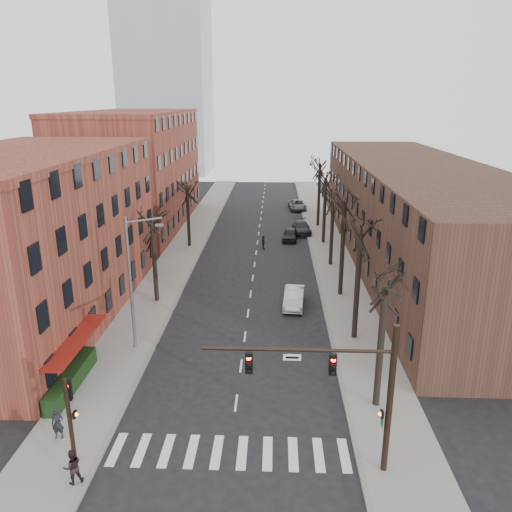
# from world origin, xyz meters

# --- Properties ---
(ground) EXTENTS (160.00, 160.00, 0.00)m
(ground) POSITION_xyz_m (0.00, 0.00, 0.00)
(ground) COLOR black
(ground) RESTS_ON ground
(sidewalk_left) EXTENTS (4.00, 90.00, 0.15)m
(sidewalk_left) POSITION_xyz_m (-8.00, 35.00, 0.07)
(sidewalk_left) COLOR gray
(sidewalk_left) RESTS_ON ground
(sidewalk_right) EXTENTS (4.00, 90.00, 0.15)m
(sidewalk_right) POSITION_xyz_m (8.00, 35.00, 0.07)
(sidewalk_right) COLOR gray
(sidewalk_right) RESTS_ON ground
(building_left_near) EXTENTS (12.00, 26.00, 12.00)m
(building_left_near) POSITION_xyz_m (-16.00, 15.00, 6.00)
(building_left_near) COLOR brown
(building_left_near) RESTS_ON ground
(building_left_far) EXTENTS (12.00, 28.00, 14.00)m
(building_left_far) POSITION_xyz_m (-16.00, 44.00, 7.00)
(building_left_far) COLOR brown
(building_left_far) RESTS_ON ground
(building_right) EXTENTS (12.00, 50.00, 10.00)m
(building_right) POSITION_xyz_m (16.00, 30.00, 5.00)
(building_right) COLOR #4B2F23
(building_right) RESTS_ON ground
(office_tower) EXTENTS (18.00, 18.00, 60.00)m
(office_tower) POSITION_xyz_m (-22.00, 95.00, 30.00)
(office_tower) COLOR #B2B7BF
(office_tower) RESTS_ON ground
(awning_left) EXTENTS (1.20, 7.00, 0.15)m
(awning_left) POSITION_xyz_m (-9.40, 6.00, 0.00)
(awning_left) COLOR maroon
(awning_left) RESTS_ON ground
(hedge) EXTENTS (0.80, 6.00, 1.00)m
(hedge) POSITION_xyz_m (-9.50, 5.00, 0.65)
(hedge) COLOR #1B3613
(hedge) RESTS_ON sidewalk_left
(tree_right_a) EXTENTS (5.20, 5.20, 10.00)m
(tree_right_a) POSITION_xyz_m (7.60, 4.00, 0.00)
(tree_right_a) COLOR black
(tree_right_a) RESTS_ON ground
(tree_right_b) EXTENTS (5.20, 5.20, 10.80)m
(tree_right_b) POSITION_xyz_m (7.60, 12.00, 0.00)
(tree_right_b) COLOR black
(tree_right_b) RESTS_ON ground
(tree_right_c) EXTENTS (5.20, 5.20, 11.60)m
(tree_right_c) POSITION_xyz_m (7.60, 20.00, 0.00)
(tree_right_c) COLOR black
(tree_right_c) RESTS_ON ground
(tree_right_d) EXTENTS (5.20, 5.20, 10.00)m
(tree_right_d) POSITION_xyz_m (7.60, 28.00, 0.00)
(tree_right_d) COLOR black
(tree_right_d) RESTS_ON ground
(tree_right_e) EXTENTS (5.20, 5.20, 10.80)m
(tree_right_e) POSITION_xyz_m (7.60, 36.00, 0.00)
(tree_right_e) COLOR black
(tree_right_e) RESTS_ON ground
(tree_right_f) EXTENTS (5.20, 5.20, 11.60)m
(tree_right_f) POSITION_xyz_m (7.60, 44.00, 0.00)
(tree_right_f) COLOR black
(tree_right_f) RESTS_ON ground
(tree_left_a) EXTENTS (5.20, 5.20, 9.50)m
(tree_left_a) POSITION_xyz_m (-7.60, 18.00, 0.00)
(tree_left_a) COLOR black
(tree_left_a) RESTS_ON ground
(tree_left_b) EXTENTS (5.20, 5.20, 9.50)m
(tree_left_b) POSITION_xyz_m (-7.60, 34.00, 0.00)
(tree_left_b) COLOR black
(tree_left_b) RESTS_ON ground
(signal_mast_arm) EXTENTS (8.14, 0.30, 7.20)m
(signal_mast_arm) POSITION_xyz_m (5.45, -1.00, 4.40)
(signal_mast_arm) COLOR black
(signal_mast_arm) RESTS_ON ground
(signal_pole_left) EXTENTS (0.47, 0.44, 4.40)m
(signal_pole_left) POSITION_xyz_m (-6.99, -0.95, 2.61)
(signal_pole_left) COLOR black
(signal_pole_left) RESTS_ON ground
(streetlight) EXTENTS (2.45, 0.22, 9.03)m
(streetlight) POSITION_xyz_m (-7.03, 10.00, 5.01)
(streetlight) COLOR slate
(streetlight) RESTS_ON ground
(silver_sedan) EXTENTS (1.90, 4.48, 1.44)m
(silver_sedan) POSITION_xyz_m (3.61, 17.62, 0.72)
(silver_sedan) COLOR silver
(silver_sedan) RESTS_ON ground
(parked_car_near) EXTENTS (2.01, 4.24, 1.40)m
(parked_car_near) POSITION_xyz_m (3.80, 37.16, 0.70)
(parked_car_near) COLOR black
(parked_car_near) RESTS_ON ground
(parked_car_mid) EXTENTS (2.40, 5.18, 1.46)m
(parked_car_mid) POSITION_xyz_m (5.30, 40.37, 0.73)
(parked_car_mid) COLOR black
(parked_car_mid) RESTS_ON ground
(parked_car_far) EXTENTS (2.86, 5.38, 1.44)m
(parked_car_far) POSITION_xyz_m (5.30, 54.23, 0.72)
(parked_car_far) COLOR #515358
(parked_car_far) RESTS_ON ground
(pedestrian_a) EXTENTS (0.62, 0.44, 1.62)m
(pedestrian_a) POSITION_xyz_m (-8.37, 0.55, 0.96)
(pedestrian_a) COLOR black
(pedestrian_a) RESTS_ON sidewalk_left
(pedestrian_b) EXTENTS (0.99, 0.93, 1.62)m
(pedestrian_b) POSITION_xyz_m (-6.50, -2.35, 0.96)
(pedestrian_b) COLOR black
(pedestrian_b) RESTS_ON sidewalk_left
(pedestrian_crossing) EXTENTS (0.53, 0.96, 1.55)m
(pedestrian_crossing) POSITION_xyz_m (0.76, 33.32, 0.77)
(pedestrian_crossing) COLOR black
(pedestrian_crossing) RESTS_ON ground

